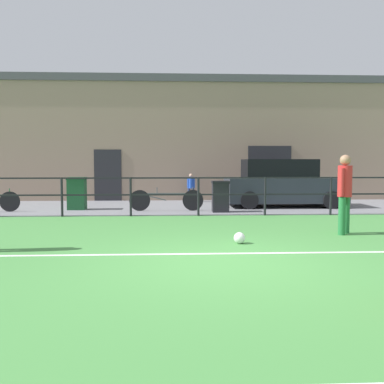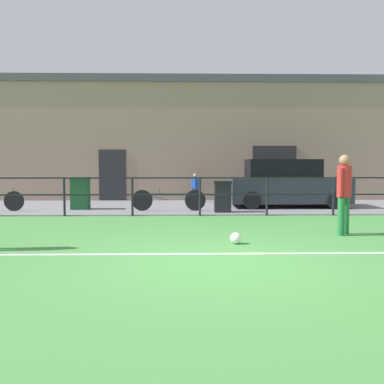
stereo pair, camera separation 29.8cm
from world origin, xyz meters
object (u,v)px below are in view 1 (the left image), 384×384
Objects in this scene: trash_bin_1 at (220,196)px; spectator_child at (191,186)px; bicycle_parked_0 at (166,200)px; soccer_ball_spare at (239,238)px; parked_car_red at (283,184)px; trash_bin_0 at (77,193)px; player_striker at (345,189)px.

spectator_child is at bearing 101.94° from trash_bin_1.
spectator_child is 0.47× the size of bicycle_parked_0.
soccer_ball_spare is 5.84m from bicycle_parked_0.
soccer_ball_spare is 0.09× the size of bicycle_parked_0.
parked_car_red is (2.62, 6.79, 0.70)m from soccer_ball_spare.
spectator_child is 3.68m from trash_bin_1.
trash_bin_0 is at bearing 125.89° from soccer_ball_spare.
player_striker is 2.82m from soccer_ball_spare.
spectator_child is (-0.54, 8.83, 0.54)m from soccer_ball_spare.
spectator_child reaches higher than bicycle_parked_0.
player_striker is 1.79× the size of trash_bin_1.
bicycle_parked_0 is at bearing 166.55° from trash_bin_1.
soccer_ball_spare is (-2.49, -0.99, -0.89)m from player_striker.
player_striker reaches higher than parked_car_red.
bicycle_parked_0 is (-3.98, 4.64, -0.63)m from player_striker.
player_striker is 0.43× the size of parked_car_red.
trash_bin_0 is at bearing 170.15° from bicycle_parked_0.
player_striker is 8.66m from trash_bin_0.
parked_car_red is 1.72× the size of bicycle_parked_0.
spectator_child is 4.74m from trash_bin_0.
trash_bin_1 is (0.23, 5.23, 0.40)m from soccer_ball_spare.
soccer_ball_spare is 7.31m from parked_car_red.
player_striker is 5.80m from parked_car_red.
parked_car_red is at bearing 5.13° from trash_bin_0.
spectator_child reaches higher than trash_bin_0.
soccer_ball_spare is 8.86m from spectator_child.
bicycle_parked_0 is 2.23× the size of trash_bin_0.
parked_car_red is at bearing 152.69° from spectator_child.
spectator_child is (-3.02, 7.83, -0.34)m from player_striker.
bicycle_parked_0 is 1.77m from trash_bin_1.
spectator_child is 1.04× the size of trash_bin_0.
soccer_ball_spare is at bearing -75.21° from bicycle_parked_0.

